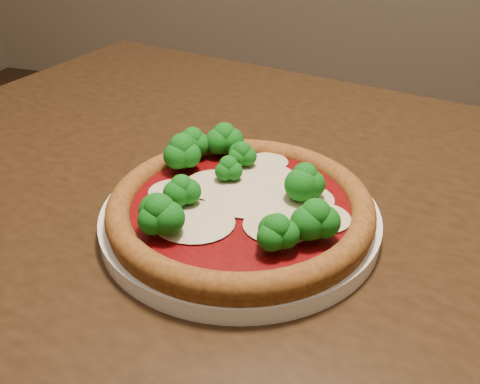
# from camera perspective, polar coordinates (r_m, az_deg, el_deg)

# --- Properties ---
(dining_table) EXTENTS (1.32, 1.01, 0.75)m
(dining_table) POSITION_cam_1_polar(r_m,az_deg,el_deg) (0.65, 6.33, -8.72)
(dining_table) COLOR black
(dining_table) RESTS_ON floor
(plate) EXTENTS (0.28, 0.28, 0.02)m
(plate) POSITION_cam_1_polar(r_m,az_deg,el_deg) (0.55, 0.00, -2.76)
(plate) COLOR white
(plate) RESTS_ON dining_table
(pizza) EXTENTS (0.26, 0.26, 0.06)m
(pizza) POSITION_cam_1_polar(r_m,az_deg,el_deg) (0.53, -0.15, -0.85)
(pizza) COLOR brown
(pizza) RESTS_ON plate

